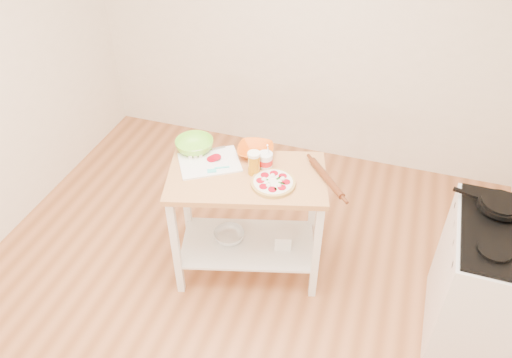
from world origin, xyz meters
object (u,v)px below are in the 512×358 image
Objects in this scene: cutting_board at (209,162)px; knife at (202,152)px; rolling_pin at (326,178)px; prep_island at (247,205)px; green_bowl at (195,145)px; spatula at (217,169)px; beer_pint at (254,163)px; skillet at (499,205)px; shelf_glass_bowl at (229,236)px; shelf_bin at (283,239)px; pizza at (273,183)px; orange_bowl at (255,151)px; yogurt_tub at (265,161)px; gas_stove at (496,287)px.

knife is at bearing 106.74° from cutting_board.
rolling_pin is (0.80, 0.05, 0.02)m from cutting_board.
knife is at bearing 161.26° from prep_island.
prep_island is at bearing -19.62° from green_bowl.
spatula is 0.72m from rolling_pin.
cutting_board is 0.11m from spatula.
prep_island is 2.33× the size of cutting_board.
skillet is at bearing 2.74° from beer_pint.
skillet is at bearing 3.85° from shelf_glass_bowl.
shelf_glass_bowl is 1.90× the size of shelf_bin.
pizza is 1.27× the size of shelf_glass_bowl.
prep_island is 0.55m from green_bowl.
orange_bowl is (0.27, 0.19, 0.02)m from cutting_board.
rolling_pin reaches higher than knife.
rolling_pin is 0.66m from shelf_bin.
pizza is at bearing -42.53° from cutting_board.
skillet is 1.98m from green_bowl.
rolling_pin is (0.32, 0.14, 0.01)m from pizza.
shelf_glass_bowl is (-0.15, -0.00, -0.35)m from prep_island.
knife is 0.87m from shelf_bin.
green_bowl reaches higher than rolling_pin.
spatula is at bearing -169.52° from shelf_glass_bowl.
spatula is at bearing -170.49° from shelf_bin.
gas_stove is at bearing -6.88° from yogurt_tub.
skillet is at bearing 4.04° from prep_island.
prep_island is 0.38m from orange_bowl.
green_bowl is at bearing 175.36° from yogurt_tub.
prep_island is at bearing 178.05° from gas_stove.
cutting_board is 3.72× the size of spatula.
prep_island is 0.34m from pizza.
spatula is 0.62× the size of knife.
orange_bowl is 0.69m from shelf_bin.
orange_bowl is at bearing 130.97° from yogurt_tub.
spatula is 0.25m from beer_pint.
gas_stove reaches higher than pizza.
shelf_glass_bowl is (-0.13, -0.25, -0.63)m from orange_bowl.
gas_stove is 9.26× the size of shelf_bin.
yogurt_tub is 1.76× the size of shelf_bin.
orange_bowl reaches higher than shelf_glass_bowl.
shelf_bin reaches higher than shelf_glass_bowl.
gas_stove reaches higher than green_bowl.
knife is at bearing -165.69° from skillet.
knife is at bearing 150.13° from shelf_glass_bowl.
skillet is 1.92m from knife.
skillet is 1.82m from shelf_glass_bowl.
pizza reaches higher than knife.
yogurt_tub is at bearing 123.42° from pizza.
spatula is (-0.20, -0.02, 0.27)m from prep_island.
skillet is 2.99× the size of spatula.
beer_pint is (0.41, -0.09, 0.07)m from knife.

